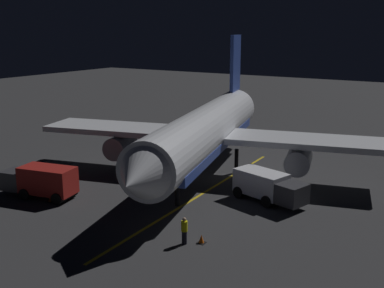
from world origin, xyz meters
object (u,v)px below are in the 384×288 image
object	(u,v)px
baggage_truck	(42,181)
catering_truck	(267,187)
ground_crew_worker	(184,230)
traffic_cone_near_right	(201,239)
airliner	(206,132)
traffic_cone_near_left	(50,199)

from	to	relation	value
baggage_truck	catering_truck	distance (m)	17.58
catering_truck	ground_crew_worker	size ratio (longest dim) A/B	3.55
catering_truck	baggage_truck	bearing A→B (deg)	28.77
traffic_cone_near_right	catering_truck	bearing A→B (deg)	-93.25
airliner	traffic_cone_near_left	size ratio (longest dim) A/B	60.36
traffic_cone_near_left	traffic_cone_near_right	world-z (taller)	same
catering_truck	ground_crew_worker	xyz separation A→B (m)	(1.33, 9.63, -0.30)
airliner	traffic_cone_near_left	distance (m)	14.33
airliner	ground_crew_worker	distance (m)	14.49
ground_crew_worker	traffic_cone_near_right	world-z (taller)	ground_crew_worker
baggage_truck	traffic_cone_near_left	distance (m)	1.74
airliner	catering_truck	distance (m)	8.49
baggage_truck	traffic_cone_near_left	size ratio (longest dim) A/B	11.58
traffic_cone_near_right	airliner	bearing A→B (deg)	-60.69
airliner	traffic_cone_near_left	xyz separation A→B (m)	(6.74, 12.04, -3.84)
ground_crew_worker	traffic_cone_near_left	world-z (taller)	ground_crew_worker
ground_crew_worker	traffic_cone_near_right	size ratio (longest dim) A/B	3.16
airliner	traffic_cone_near_right	distance (m)	14.44
baggage_truck	traffic_cone_near_right	distance (m)	14.94
traffic_cone_near_right	ground_crew_worker	bearing A→B (deg)	38.93
baggage_truck	traffic_cone_near_left	xyz separation A→B (m)	(-1.34, 0.41, -1.03)
airliner	baggage_truck	distance (m)	14.44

